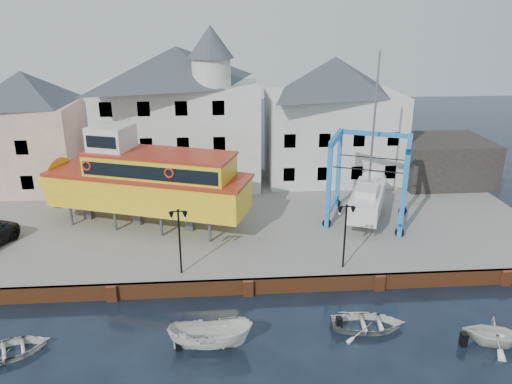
{
  "coord_description": "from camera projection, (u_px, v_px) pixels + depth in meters",
  "views": [
    {
      "loc": [
        -1.49,
        -25.93,
        16.09
      ],
      "look_at": [
        1.0,
        7.0,
        4.0
      ],
      "focal_mm": 35.0,
      "sensor_mm": 36.0,
      "label": 1
    }
  ],
  "objects": [
    {
      "name": "hardstanding",
      "position": [
        240.0,
        216.0,
        40.05
      ],
      "size": [
        44.0,
        22.0,
        1.0
      ],
      "primitive_type": "cube",
      "color": "slate",
      "rests_on": "ground"
    },
    {
      "name": "building_pink",
      "position": [
        29.0,
        131.0,
        43.39
      ],
      "size": [
        8.0,
        7.0,
        10.3
      ],
      "color": "tan",
      "rests_on": "hardstanding"
    },
    {
      "name": "building_white_main",
      "position": [
        181.0,
        115.0,
        44.27
      ],
      "size": [
        14.0,
        8.3,
        14.0
      ],
      "color": "beige",
      "rests_on": "hardstanding"
    },
    {
      "name": "lamp_post_left",
      "position": [
        179.0,
        225.0,
        29.33
      ],
      "size": [
        1.12,
        0.32,
        4.2
      ],
      "color": "black",
      "rests_on": "hardstanding"
    },
    {
      "name": "shed_dark",
      "position": [
        441.0,
        160.0,
        46.15
      ],
      "size": [
        8.0,
        7.0,
        4.0
      ],
      "primitive_type": "cube",
      "color": "black",
      "rests_on": "hardstanding"
    },
    {
      "name": "motorboat_d",
      "position": [
        10.0,
        355.0,
        24.7
      ],
      "size": [
        4.59,
        4.01,
        0.79
      ],
      "primitive_type": "imported",
      "rotation": [
        0.0,
        0.0,
        1.97
      ],
      "color": "silver",
      "rests_on": "ground"
    },
    {
      "name": "tour_boat",
      "position": [
        135.0,
        180.0,
        36.17
      ],
      "size": [
        17.36,
        9.46,
        7.4
      ],
      "rotation": [
        0.0,
        0.0,
        -0.34
      ],
      "color": "#59595E",
      "rests_on": "hardstanding"
    },
    {
      "name": "quay_wall",
      "position": [
        248.0,
        287.0,
        29.85
      ],
      "size": [
        44.0,
        0.47,
        1.0
      ],
      "color": "brown",
      "rests_on": "ground"
    },
    {
      "name": "motorboat_b",
      "position": [
        368.0,
        328.0,
        26.79
      ],
      "size": [
        4.2,
        3.16,
        0.82
      ],
      "primitive_type": "imported",
      "rotation": [
        0.0,
        0.0,
        1.49
      ],
      "color": "silver",
      "rests_on": "ground"
    },
    {
      "name": "lamp_post_right",
      "position": [
        346.0,
        220.0,
        30.03
      ],
      "size": [
        1.12,
        0.32,
        4.2
      ],
      "color": "black",
      "rests_on": "hardstanding"
    },
    {
      "name": "ground",
      "position": [
        248.0,
        295.0,
        29.92
      ],
      "size": [
        140.0,
        140.0,
        0.0
      ],
      "primitive_type": "plane",
      "color": "black",
      "rests_on": "ground"
    },
    {
      "name": "building_white_right",
      "position": [
        332.0,
        119.0,
        46.08
      ],
      "size": [
        12.0,
        8.0,
        11.2
      ],
      "color": "beige",
      "rests_on": "hardstanding"
    },
    {
      "name": "motorboat_c",
      "position": [
        493.0,
        344.0,
        25.49
      ],
      "size": [
        3.81,
        3.53,
        1.65
      ],
      "primitive_type": "imported",
      "rotation": [
        0.0,
        0.0,
        1.26
      ],
      "color": "silver",
      "rests_on": "ground"
    },
    {
      "name": "travel_lift",
      "position": [
        369.0,
        192.0,
        37.9
      ],
      "size": [
        7.11,
        8.44,
        12.48
      ],
      "rotation": [
        0.0,
        0.0,
        -0.4
      ],
      "color": "blue",
      "rests_on": "hardstanding"
    },
    {
      "name": "motorboat_a",
      "position": [
        211.0,
        348.0,
        25.24
      ],
      "size": [
        4.33,
        1.77,
        1.65
      ],
      "primitive_type": "imported",
      "rotation": [
        0.0,
        0.0,
        1.53
      ],
      "color": "silver",
      "rests_on": "ground"
    }
  ]
}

